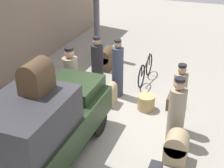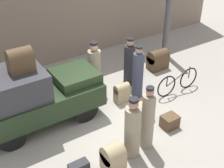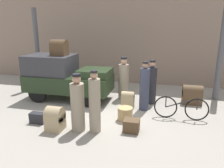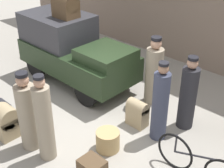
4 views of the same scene
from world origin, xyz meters
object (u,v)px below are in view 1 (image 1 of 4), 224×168
(porter_lifting_near_truck, at_px, (176,114))
(truck, at_px, (46,122))
(wicker_basket, at_px, (146,102))
(trunk_umber_medium, at_px, (106,58))
(suitcase_tan_flat, at_px, (110,94))
(trunk_large_brown, at_px, (174,102))
(trunk_on_truck_roof, at_px, (36,77))
(porter_standing_middle, at_px, (179,101))
(conductor_in_dark_uniform, at_px, (71,79))
(porter_carrying_trunk, at_px, (118,71))
(porter_with_bicycle, at_px, (97,66))
(trunk_barrel_dark, at_px, (176,147))

(porter_lifting_near_truck, bearing_deg, truck, 122.52)
(wicker_basket, relative_size, porter_lifting_near_truck, 0.28)
(porter_lifting_near_truck, distance_m, trunk_umber_medium, 4.62)
(suitcase_tan_flat, bearing_deg, trunk_large_brown, -76.87)
(truck, distance_m, trunk_on_truck_roof, 1.14)
(porter_standing_middle, relative_size, trunk_large_brown, 3.99)
(conductor_in_dark_uniform, xyz_separation_m, porter_carrying_trunk, (0.95, -1.05, 0.03))
(suitcase_tan_flat, relative_size, trunk_large_brown, 1.40)
(porter_with_bicycle, distance_m, porter_standing_middle, 3.05)
(porter_standing_middle, xyz_separation_m, trunk_on_truck_roof, (-2.22, 2.40, 1.25))
(porter_with_bicycle, bearing_deg, porter_standing_middle, -117.24)
(porter_lifting_near_truck, xyz_separation_m, trunk_on_truck_roof, (-1.72, 2.44, 1.32))
(porter_carrying_trunk, height_order, suitcase_tan_flat, porter_carrying_trunk)
(porter_lifting_near_truck, relative_size, trunk_barrel_dark, 2.35)
(trunk_barrel_dark, height_order, trunk_on_truck_roof, trunk_on_truck_roof)
(conductor_in_dark_uniform, xyz_separation_m, trunk_umber_medium, (2.69, 0.00, -0.41))
(trunk_barrel_dark, bearing_deg, truck, 109.15)
(porter_carrying_trunk, relative_size, trunk_on_truck_roof, 2.85)
(conductor_in_dark_uniform, relative_size, trunk_barrel_dark, 2.40)
(trunk_large_brown, bearing_deg, trunk_barrel_dark, -168.81)
(wicker_basket, bearing_deg, trunk_large_brown, -66.39)
(wicker_basket, distance_m, conductor_in_dark_uniform, 2.19)
(trunk_large_brown, distance_m, trunk_barrel_dark, 2.22)
(porter_with_bicycle, xyz_separation_m, porter_lifting_near_truck, (-1.89, -2.75, -0.01))
(truck, xyz_separation_m, conductor_in_dark_uniform, (2.31, 0.62, -0.18))
(wicker_basket, xyz_separation_m, porter_with_bicycle, (0.69, 1.75, 0.57))
(porter_lifting_near_truck, bearing_deg, wicker_basket, 39.84)
(wicker_basket, xyz_separation_m, trunk_on_truck_roof, (-2.92, 1.44, 1.88))
(truck, xyz_separation_m, porter_carrying_trunk, (3.25, -0.42, -0.15))
(wicker_basket, relative_size, trunk_on_truck_roof, 0.78)
(porter_with_bicycle, bearing_deg, truck, -174.92)
(porter_lifting_near_truck, bearing_deg, suitcase_tan_flat, 61.46)
(porter_standing_middle, height_order, trunk_on_truck_roof, trunk_on_truck_roof)
(trunk_large_brown, bearing_deg, porter_carrying_trunk, 84.28)
(porter_standing_middle, distance_m, trunk_umber_medium, 4.24)
(truck, bearing_deg, wicker_basket, -27.61)
(conductor_in_dark_uniform, xyz_separation_m, trunk_barrel_dark, (-1.40, -3.22, -0.42))
(porter_standing_middle, xyz_separation_m, porter_carrying_trunk, (1.19, 1.98, -0.02))
(porter_standing_middle, relative_size, porter_lifting_near_truck, 1.06)
(porter_with_bicycle, height_order, porter_standing_middle, porter_standing_middle)
(wicker_basket, height_order, porter_lifting_near_truck, porter_lifting_near_truck)
(porter_lifting_near_truck, distance_m, porter_carrying_trunk, 2.64)
(truck, relative_size, porter_lifting_near_truck, 2.03)
(porter_with_bicycle, distance_m, suitcase_tan_flat, 1.15)
(conductor_in_dark_uniform, bearing_deg, wicker_basket, -77.60)
(truck, height_order, trunk_umber_medium, truck)
(conductor_in_dark_uniform, xyz_separation_m, trunk_large_brown, (0.77, -2.79, -0.60))
(truck, bearing_deg, trunk_umber_medium, 7.11)
(porter_carrying_trunk, distance_m, trunk_on_truck_roof, 3.67)
(conductor_in_dark_uniform, relative_size, porter_with_bicycle, 1.02)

